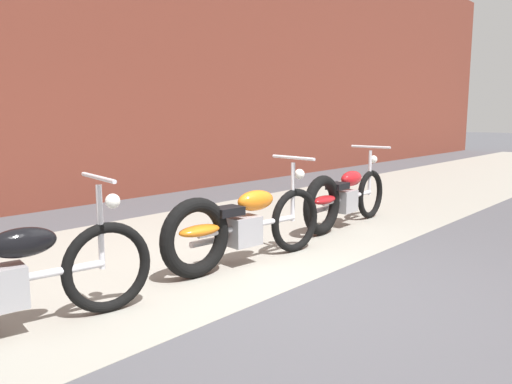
{
  "coord_description": "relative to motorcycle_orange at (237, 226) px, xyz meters",
  "views": [
    {
      "loc": [
        -3.33,
        -2.5,
        1.46
      ],
      "look_at": [
        0.12,
        0.56,
        0.75
      ],
      "focal_mm": 35.7,
      "sensor_mm": 36.0,
      "label": 1
    }
  ],
  "objects": [
    {
      "name": "ground_plane",
      "position": [
        -0.1,
        -0.79,
        -0.4
      ],
      "size": [
        80.0,
        80.0,
        0.0
      ],
      "primitive_type": "plane",
      "color": "#47474C"
    },
    {
      "name": "motorcycle_orange",
      "position": [
        0.0,
        0.0,
        0.0
      ],
      "size": [
        2.01,
        0.59,
        1.03
      ],
      "rotation": [
        0.0,
        0.0,
        -0.1
      ],
      "color": "black",
      "rests_on": "ground"
    },
    {
      "name": "sidewalk_slab",
      "position": [
        -0.1,
        0.96,
        -0.4
      ],
      "size": [
        36.0,
        3.5,
        0.01
      ],
      "primitive_type": "cube",
      "color": "gray",
      "rests_on": "ground"
    },
    {
      "name": "brick_building_wall",
      "position": [
        -0.1,
        4.41,
        2.5
      ],
      "size": [
        36.0,
        0.5,
        5.8
      ],
      "primitive_type": "cube",
      "color": "brown",
      "rests_on": "ground"
    },
    {
      "name": "motorcycle_red",
      "position": [
        2.12,
        0.16,
        0.0
      ],
      "size": [
        2.01,
        0.58,
        1.03
      ],
      "rotation": [
        0.0,
        0.0,
        0.05
      ],
      "color": "black",
      "rests_on": "ground"
    }
  ]
}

